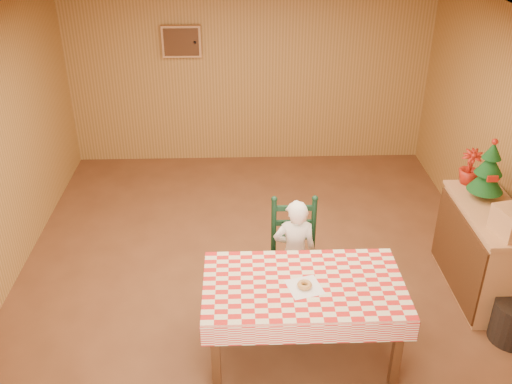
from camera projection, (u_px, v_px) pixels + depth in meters
ground at (257, 282)px, 5.89m from camera, size 6.00×6.00×0.00m
cabin_walls at (255, 96)px, 5.47m from camera, size 5.10×6.05×2.65m
dining_table at (303, 291)px, 4.67m from camera, size 1.66×0.96×0.77m
ladder_chair at (294, 254)px, 5.45m from camera, size 0.44×0.40×1.08m
seated_child at (295, 253)px, 5.37m from camera, size 0.41×0.27×1.12m
napkin at (305, 287)px, 4.59m from camera, size 0.32×0.32×0.00m
donut at (305, 285)px, 4.58m from camera, size 0.13×0.13×0.04m
shelf_unit at (483, 251)px, 5.56m from camera, size 0.54×1.24×0.93m
christmas_tree at (488, 171)px, 5.42m from camera, size 0.34×0.34×0.62m
flower_arrangement at (470, 167)px, 5.73m from camera, size 0.26×0.26×0.36m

